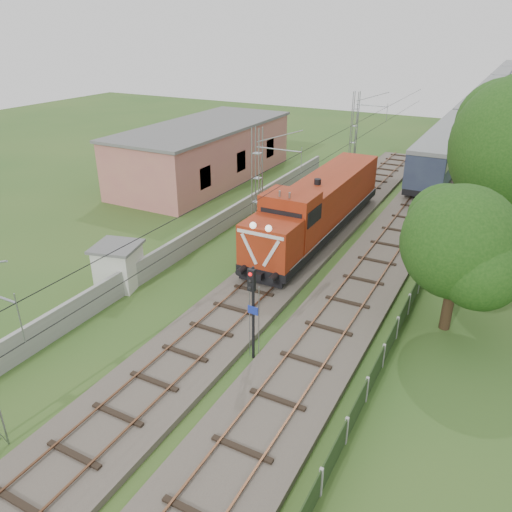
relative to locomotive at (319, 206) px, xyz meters
The scene contains 12 objects.
ground 15.64m from the locomotive, 90.00° to the right, with size 140.00×140.00×0.00m, color #2C541F.
track_main 8.73m from the locomotive, 90.00° to the right, with size 4.20×70.00×0.45m.
track_side 7.08m from the locomotive, 42.22° to the left, with size 4.20×80.00×0.45m.
catenary 4.86m from the locomotive, 130.39° to the right, with size 3.31×70.00×8.00m.
boundary_wall 7.53m from the locomotive, 151.95° to the right, with size 0.25×40.00×1.50m, color #9E9E99.
station_building 17.26m from the locomotive, 150.35° to the left, with size 8.40×20.40×5.22m.
fence 14.91m from the locomotive, 57.31° to the right, with size 0.12×32.00×1.20m.
locomotive is the anchor object (origin of this frame).
coach_rake 71.35m from the locomotive, 85.98° to the left, with size 3.25×121.60×3.76m.
signal_post 14.88m from the locomotive, 79.71° to the right, with size 0.51×0.40×4.62m.
relay_hut 14.19m from the locomotive, 121.53° to the right, with size 3.01×3.01×2.54m.
tree_a 12.94m from the locomotive, 38.40° to the right, with size 5.68×5.41×7.36m.
Camera 1 is at (11.47, -15.42, 13.85)m, focal length 35.00 mm.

